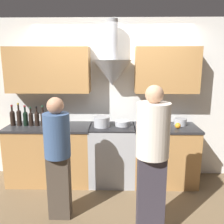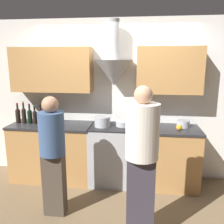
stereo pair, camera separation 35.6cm
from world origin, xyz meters
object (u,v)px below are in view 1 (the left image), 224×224
wine_bottle_4 (37,118)px  person_foreground_left (58,153)px  person_foreground_right (152,157)px  stock_pot (102,122)px  mixing_bowl (122,123)px  wine_bottle_3 (31,118)px  saucepan (180,122)px  wine_bottle_0 (13,117)px  wine_bottle_2 (26,118)px  orange_fruit (178,126)px  wine_bottle_5 (43,118)px  stove_range (112,154)px  wine_bottle_6 (49,118)px  wine_bottle_1 (19,117)px

wine_bottle_4 → person_foreground_left: size_ratio=0.20×
wine_bottle_4 → person_foreground_right: bearing=-36.6°
wine_bottle_4 → stock_pot: (1.03, -0.04, -0.05)m
mixing_bowl → wine_bottle_3: bearing=-178.5°
saucepan → person_foreground_right: bearing=-116.1°
wine_bottle_0 → wine_bottle_2: size_ratio=1.02×
mixing_bowl → saucepan: saucepan is taller
wine_bottle_3 → orange_fruit: (2.27, -0.10, -0.08)m
wine_bottle_0 → saucepan: size_ratio=1.70×
wine_bottle_5 → saucepan: 2.18m
wine_bottle_4 → stove_range: bearing=-0.2°
wine_bottle_3 → person_foreground_right: person_foreground_right is taller
orange_fruit → saucepan: size_ratio=0.45×
mixing_bowl → person_foreground_left: person_foreground_left is taller
wine_bottle_0 → saucepan: wine_bottle_0 is taller
wine_bottle_3 → orange_fruit: wine_bottle_3 is taller
stove_range → person_foreground_right: (0.45, -1.21, 0.47)m
wine_bottle_4 → wine_bottle_0: bearing=179.0°
wine_bottle_2 → orange_fruit: size_ratio=3.72×
wine_bottle_2 → person_foreground_right: bearing=-33.8°
stock_pot → person_foreground_left: bearing=-118.3°
wine_bottle_4 → wine_bottle_6: size_ratio=0.96×
wine_bottle_5 → orange_fruit: bearing=-3.0°
wine_bottle_2 → wine_bottle_4: (0.18, -0.00, -0.00)m
orange_fruit → wine_bottle_3: bearing=177.4°
wine_bottle_0 → person_foreground_left: 1.34m
wine_bottle_1 → saucepan: size_ratio=1.86×
stock_pot → orange_fruit: size_ratio=2.83×
wine_bottle_0 → mixing_bowl: bearing=0.7°
stock_pot → wine_bottle_2: bearing=178.1°
wine_bottle_5 → person_foreground_left: 1.05m
wine_bottle_0 → person_foreground_right: 2.37m
person_foreground_right → wine_bottle_2: bearing=146.2°
wine_bottle_0 → person_foreground_right: bearing=-31.1°
stove_range → saucepan: size_ratio=4.80×
mixing_bowl → saucepan: 0.93m
wine_bottle_2 → wine_bottle_5: wine_bottle_2 is taller
wine_bottle_4 → wine_bottle_5: wine_bottle_5 is taller
wine_bottle_2 → mixing_bowl: wine_bottle_2 is taller
wine_bottle_0 → person_foreground_right: person_foreground_right is taller
wine_bottle_6 → orange_fruit: (1.99, -0.11, -0.09)m
orange_fruit → wine_bottle_2: bearing=177.3°
wine_bottle_1 → saucepan: bearing=1.8°
wine_bottle_0 → wine_bottle_4: (0.39, -0.01, -0.01)m
wine_bottle_1 → wine_bottle_6: (0.48, 0.00, -0.01)m
wine_bottle_3 → orange_fruit: 2.28m
stock_pot → orange_fruit: (1.16, -0.07, -0.03)m
wine_bottle_3 → orange_fruit: size_ratio=3.47×
wine_bottle_1 → wine_bottle_2: (0.10, 0.00, -0.01)m
wine_bottle_2 → mixing_bowl: 1.53m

